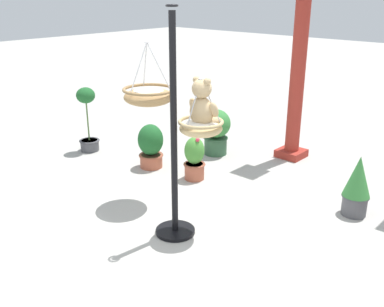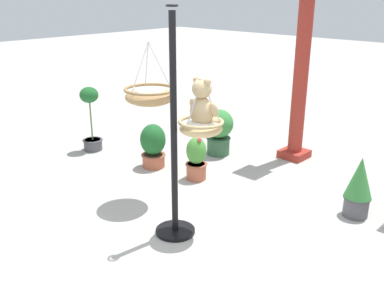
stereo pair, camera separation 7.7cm
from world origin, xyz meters
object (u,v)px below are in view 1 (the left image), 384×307
(hanging_basket_with_teddy, at_px, (201,127))
(potted_plant_trailing_ivy, at_px, (151,146))
(teddy_bear, at_px, (203,105))
(potted_plant_flowering_red, at_px, (194,159))
(hanging_basket_left_high, at_px, (149,96))
(potted_plant_broad_leaf, at_px, (88,119))
(display_pole_central, at_px, (174,170))
(greenhouse_pillar_left, at_px, (298,66))
(potted_plant_tall_leafy, at_px, (357,186))
(potted_plant_conical_shrub, at_px, (216,130))

(hanging_basket_with_teddy, relative_size, potted_plant_trailing_ivy, 0.90)
(teddy_bear, distance_m, potted_plant_flowering_red, 1.80)
(hanging_basket_left_high, relative_size, potted_plant_trailing_ivy, 1.10)
(potted_plant_trailing_ivy, xyz_separation_m, potted_plant_broad_leaf, (-1.31, -0.19, 0.20))
(display_pole_central, relative_size, hanging_basket_with_teddy, 4.02)
(teddy_bear, distance_m, greenhouse_pillar_left, 2.74)
(hanging_basket_left_high, height_order, potted_plant_flowering_red, hanging_basket_left_high)
(hanging_basket_left_high, bearing_deg, teddy_bear, -7.24)
(potted_plant_flowering_red, distance_m, potted_plant_broad_leaf, 2.13)
(hanging_basket_left_high, bearing_deg, greenhouse_pillar_left, 78.67)
(potted_plant_tall_leafy, bearing_deg, hanging_basket_with_teddy, -127.01)
(teddy_bear, distance_m, potted_plant_broad_leaf, 3.29)
(display_pole_central, xyz_separation_m, hanging_basket_left_high, (-0.81, 0.40, 0.62))
(greenhouse_pillar_left, height_order, potted_plant_flowering_red, greenhouse_pillar_left)
(potted_plant_tall_leafy, bearing_deg, potted_plant_trailing_ivy, -168.19)
(display_pole_central, xyz_separation_m, potted_plant_flowering_red, (-0.85, 1.26, -0.44))
(display_pole_central, height_order, hanging_basket_with_teddy, display_pole_central)
(hanging_basket_left_high, bearing_deg, potted_plant_tall_leafy, 33.04)
(potted_plant_trailing_ivy, bearing_deg, potted_plant_tall_leafy, 11.81)
(potted_plant_flowering_red, bearing_deg, display_pole_central, -55.95)
(potted_plant_tall_leafy, bearing_deg, potted_plant_broad_leaf, -169.23)
(potted_plant_flowering_red, distance_m, potted_plant_trailing_ivy, 0.80)
(hanging_basket_with_teddy, distance_m, hanging_basket_left_high, 0.98)
(hanging_basket_left_high, height_order, potted_plant_tall_leafy, hanging_basket_left_high)
(hanging_basket_with_teddy, bearing_deg, potted_plant_broad_leaf, 167.21)
(display_pole_central, distance_m, potted_plant_tall_leafy, 2.21)
(teddy_bear, bearing_deg, display_pole_central, -118.67)
(display_pole_central, height_order, potted_plant_conical_shrub, display_pole_central)
(potted_plant_trailing_ivy, relative_size, potted_plant_broad_leaf, 0.63)
(hanging_basket_with_teddy, height_order, potted_plant_conical_shrub, hanging_basket_with_teddy)
(teddy_bear, relative_size, potted_plant_conical_shrub, 0.70)
(hanging_basket_left_high, height_order, potted_plant_trailing_ivy, hanging_basket_left_high)
(display_pole_central, bearing_deg, teddy_bear, 61.33)
(potted_plant_flowering_red, height_order, potted_plant_trailing_ivy, potted_plant_trailing_ivy)
(potted_plant_tall_leafy, height_order, potted_plant_conical_shrub, same)
(potted_plant_broad_leaf, bearing_deg, potted_plant_trailing_ivy, 8.44)
(hanging_basket_left_high, distance_m, potted_plant_conical_shrub, 2.15)
(potted_plant_flowering_red, bearing_deg, teddy_bear, -44.52)
(greenhouse_pillar_left, bearing_deg, potted_plant_flowering_red, -108.00)
(teddy_bear, bearing_deg, potted_plant_tall_leafy, 52.54)
(greenhouse_pillar_left, distance_m, potted_plant_conical_shrub, 1.62)
(greenhouse_pillar_left, relative_size, potted_plant_tall_leafy, 4.06)
(hanging_basket_with_teddy, height_order, hanging_basket_left_high, hanging_basket_left_high)
(greenhouse_pillar_left, xyz_separation_m, potted_plant_tall_leafy, (1.58, -1.22, -1.09))
(potted_plant_flowering_red, height_order, potted_plant_broad_leaf, potted_plant_broad_leaf)
(hanging_basket_left_high, relative_size, potted_plant_flowering_red, 1.16)
(hanging_basket_with_teddy, height_order, potted_plant_broad_leaf, hanging_basket_with_teddy)
(teddy_bear, bearing_deg, greenhouse_pillar_left, 99.27)
(potted_plant_flowering_red, height_order, potted_plant_tall_leafy, potted_plant_tall_leafy)
(greenhouse_pillar_left, bearing_deg, potted_plant_conical_shrub, -144.01)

